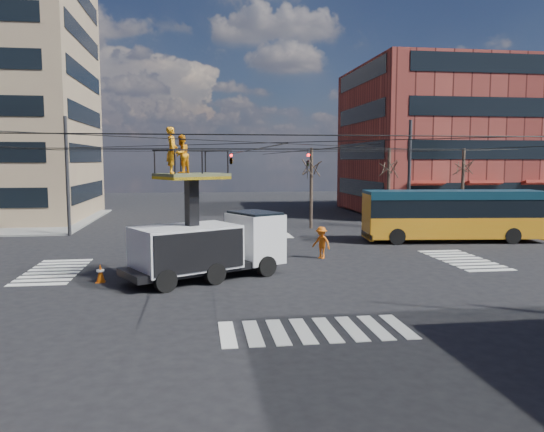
{
  "coord_description": "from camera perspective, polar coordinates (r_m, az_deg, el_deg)",
  "views": [
    {
      "loc": [
        -3.46,
        -25.08,
        5.07
      ],
      "look_at": [
        0.38,
        1.77,
        2.22
      ],
      "focal_mm": 35.0,
      "sensor_mm": 36.0,
      "label": 1
    }
  ],
  "objects": [
    {
      "name": "sidewalk_ne",
      "position": [
        52.41,
        19.74,
        0.16
      ],
      "size": [
        18.0,
        18.0,
        0.12
      ],
      "primitive_type": "cube",
      "color": "slate",
      "rests_on": "ground"
    },
    {
      "name": "ground",
      "position": [
        25.82,
        -0.27,
        -5.33
      ],
      "size": [
        120.0,
        120.0,
        0.0
      ],
      "primitive_type": "plane",
      "color": "black",
      "rests_on": "ground"
    },
    {
      "name": "worker_ground",
      "position": [
        23.97,
        -14.79,
        -4.03
      ],
      "size": [
        0.59,
        1.19,
        1.96
      ],
      "primitive_type": "imported",
      "rotation": [
        0.0,
        0.0,
        1.47
      ],
      "color": "#D4640D",
      "rests_on": "ground"
    },
    {
      "name": "utility_truck",
      "position": [
        22.9,
        -6.81,
        -1.62
      ],
      "size": [
        7.26,
        5.33,
        6.39
      ],
      "rotation": [
        0.0,
        0.0,
        0.49
      ],
      "color": "black",
      "rests_on": "ground"
    },
    {
      "name": "tree_c",
      "position": [
        43.67,
        19.89,
        5.06
      ],
      "size": [
        2.0,
        2.0,
        6.0
      ],
      "color": "#382B21",
      "rests_on": "ground"
    },
    {
      "name": "city_bus",
      "position": [
        35.05,
        18.86,
        0.19
      ],
      "size": [
        11.2,
        3.72,
        3.2
      ],
      "rotation": [
        0.0,
        0.0,
        -0.1
      ],
      "color": "orange",
      "rests_on": "ground"
    },
    {
      "name": "building_ne",
      "position": [
        55.29,
        19.45,
        7.66
      ],
      "size": [
        20.06,
        16.06,
        14.0
      ],
      "color": "maroon",
      "rests_on": "ground"
    },
    {
      "name": "flagger",
      "position": [
        27.61,
        5.33,
        -2.86
      ],
      "size": [
        1.17,
        1.21,
        1.66
      ],
      "primitive_type": "imported",
      "rotation": [
        0.0,
        0.0,
        -0.85
      ],
      "color": "#DA5C0D",
      "rests_on": "ground"
    },
    {
      "name": "overhead_network",
      "position": [
        25.72,
        -0.56,
        4.25
      ],
      "size": [
        24.24,
        24.24,
        8.0
      ],
      "color": "#2D2D30",
      "rests_on": "ground"
    },
    {
      "name": "tree_a",
      "position": [
        39.49,
        4.26,
        5.34
      ],
      "size": [
        2.0,
        2.0,
        6.0
      ],
      "color": "#382B21",
      "rests_on": "ground"
    },
    {
      "name": "tree_b",
      "position": [
        41.2,
        12.47,
        5.24
      ],
      "size": [
        2.0,
        2.0,
        6.0
      ],
      "color": "#382B21",
      "rests_on": "ground"
    },
    {
      "name": "crosswalks",
      "position": [
        25.81,
        -0.27,
        -5.31
      ],
      "size": [
        22.4,
        22.4,
        0.02
      ],
      "primitive_type": null,
      "color": "silver",
      "rests_on": "ground"
    },
    {
      "name": "traffic_cone",
      "position": [
        23.35,
        -17.97,
        -5.87
      ],
      "size": [
        0.36,
        0.36,
        0.77
      ],
      "primitive_type": "cone",
      "color": "#D85709",
      "rests_on": "ground"
    }
  ]
}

